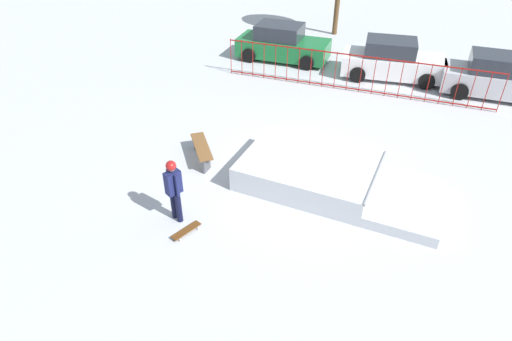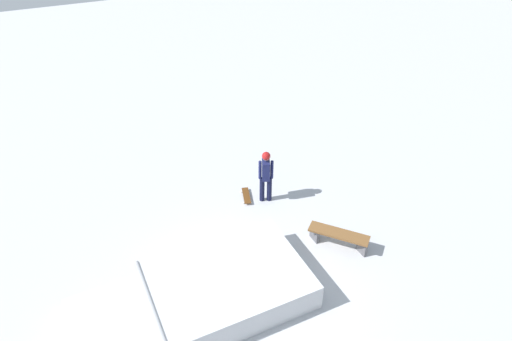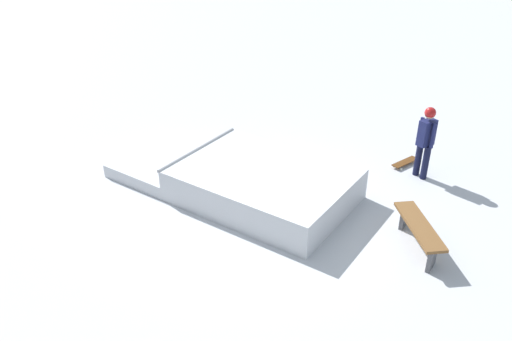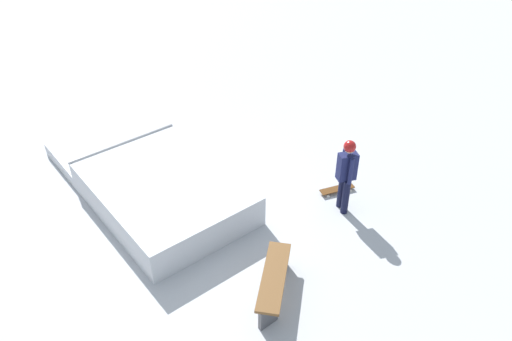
{
  "view_description": "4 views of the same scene",
  "coord_description": "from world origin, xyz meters",
  "px_view_note": "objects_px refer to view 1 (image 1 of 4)",
  "views": [
    {
      "loc": [
        3.1,
        -9.91,
        7.21
      ],
      "look_at": [
        -0.66,
        -1.57,
        0.9
      ],
      "focal_mm": 30.51,
      "sensor_mm": 36.0,
      "label": 1
    },
    {
      "loc": [
        2.93,
        6.42,
        8.54
      ],
      "look_at": [
        -1.92,
        -3.38,
        1.0
      ],
      "focal_mm": 31.39,
      "sensor_mm": 36.0,
      "label": 2
    },
    {
      "loc": [
        -4.79,
        7.67,
        5.92
      ],
      "look_at": [
        0.6,
        -0.33,
        0.6
      ],
      "focal_mm": 36.06,
      "sensor_mm": 36.0,
      "label": 3
    },
    {
      "loc": [
        -7.22,
        3.42,
        6.89
      ],
      "look_at": [
        -0.83,
        -1.81,
        0.9
      ],
      "focal_mm": 34.7,
      "sensor_mm": 36.0,
      "label": 4
    }
  ],
  "objects_px": {
    "park_bench": "(202,149)",
    "parked_car_green": "(282,44)",
    "skate_ramp": "(325,176)",
    "skater": "(174,186)",
    "parked_car_white": "(392,61)",
    "skateboard": "(186,230)",
    "parked_car_silver": "(499,78)"
  },
  "relations": [
    {
      "from": "skater",
      "to": "parked_car_white",
      "type": "xyz_separation_m",
      "value": [
        3.21,
        11.42,
        -0.28
      ]
    },
    {
      "from": "park_bench",
      "to": "parked_car_green",
      "type": "relative_size",
      "value": 0.35
    },
    {
      "from": "skateboard",
      "to": "skater",
      "type": "bearing_deg",
      "value": 71.07
    },
    {
      "from": "skate_ramp",
      "to": "parked_car_white",
      "type": "distance_m",
      "value": 8.58
    },
    {
      "from": "parked_car_green",
      "to": "parked_car_silver",
      "type": "bearing_deg",
      "value": -5.8
    },
    {
      "from": "parked_car_silver",
      "to": "park_bench",
      "type": "bearing_deg",
      "value": -136.51
    },
    {
      "from": "skate_ramp",
      "to": "parked_car_silver",
      "type": "relative_size",
      "value": 1.29
    },
    {
      "from": "skate_ramp",
      "to": "park_bench",
      "type": "bearing_deg",
      "value": -176.16
    },
    {
      "from": "skate_ramp",
      "to": "parked_car_white",
      "type": "height_order",
      "value": "parked_car_white"
    },
    {
      "from": "parked_car_green",
      "to": "parked_car_silver",
      "type": "xyz_separation_m",
      "value": [
        8.96,
        -0.28,
        0.0
      ]
    },
    {
      "from": "skate_ramp",
      "to": "skateboard",
      "type": "relative_size",
      "value": 6.6
    },
    {
      "from": "skater",
      "to": "parked_car_white",
      "type": "height_order",
      "value": "skater"
    },
    {
      "from": "skateboard",
      "to": "parked_car_white",
      "type": "bearing_deg",
      "value": 5.25
    },
    {
      "from": "skate_ramp",
      "to": "skater",
      "type": "distance_m",
      "value": 4.17
    },
    {
      "from": "skater",
      "to": "skateboard",
      "type": "height_order",
      "value": "skater"
    },
    {
      "from": "skateboard",
      "to": "park_bench",
      "type": "bearing_deg",
      "value": 41.59
    },
    {
      "from": "skate_ramp",
      "to": "parked_car_white",
      "type": "relative_size",
      "value": 1.26
    },
    {
      "from": "skate_ramp",
      "to": "skater",
      "type": "relative_size",
      "value": 3.15
    },
    {
      "from": "skate_ramp",
      "to": "skateboard",
      "type": "distance_m",
      "value": 4.07
    },
    {
      "from": "park_bench",
      "to": "parked_car_white",
      "type": "height_order",
      "value": "parked_car_white"
    },
    {
      "from": "skate_ramp",
      "to": "parked_car_white",
      "type": "xyz_separation_m",
      "value": [
        0.26,
        8.57,
        0.41
      ]
    },
    {
      "from": "parked_car_white",
      "to": "skateboard",
      "type": "bearing_deg",
      "value": -112.25
    },
    {
      "from": "skate_ramp",
      "to": "skateboard",
      "type": "xyz_separation_m",
      "value": [
        -2.48,
        -3.22,
        -0.24
      ]
    },
    {
      "from": "skater",
      "to": "park_bench",
      "type": "height_order",
      "value": "skater"
    },
    {
      "from": "skate_ramp",
      "to": "skater",
      "type": "height_order",
      "value": "skater"
    },
    {
      "from": "skate_ramp",
      "to": "skater",
      "type": "xyz_separation_m",
      "value": [
        -2.96,
        -2.86,
        0.69
      ]
    },
    {
      "from": "skate_ramp",
      "to": "park_bench",
      "type": "xyz_separation_m",
      "value": [
        -3.77,
        -0.21,
        0.04
      ]
    },
    {
      "from": "skater",
      "to": "parked_car_green",
      "type": "height_order",
      "value": "skater"
    },
    {
      "from": "park_bench",
      "to": "parked_car_green",
      "type": "height_order",
      "value": "parked_car_green"
    },
    {
      "from": "skater",
      "to": "park_bench",
      "type": "distance_m",
      "value": 2.84
    },
    {
      "from": "parked_car_green",
      "to": "skate_ramp",
      "type": "bearing_deg",
      "value": -65.71
    },
    {
      "from": "skate_ramp",
      "to": "skater",
      "type": "bearing_deg",
      "value": -135.38
    }
  ]
}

